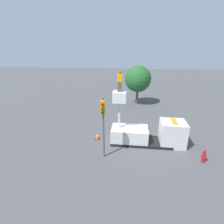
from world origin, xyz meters
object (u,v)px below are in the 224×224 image
bucket_truck (148,133)px  traffic_cone_rear (97,136)px  worker (120,81)px  tree_left_bg (138,79)px  fire_hydrant (204,156)px  traffic_light_pole (103,117)px

bucket_truck → traffic_cone_rear: bucket_truck is taller
worker → tree_left_bg: bearing=81.2°
bucket_truck → traffic_cone_rear: bearing=177.8°
fire_hydrant → tree_left_bg: tree_left_bg is taller
worker → traffic_cone_rear: size_ratio=2.55×
fire_hydrant → traffic_light_pole: bearing=-177.9°
worker → tree_left_bg: (1.84, 11.86, -1.78)m
bucket_truck → tree_left_bg: tree_left_bg is taller
fire_hydrant → tree_left_bg: 15.46m
bucket_truck → traffic_light_pole: size_ratio=1.33×
traffic_light_pole → tree_left_bg: 14.87m
traffic_cone_rear → tree_left_bg: tree_left_bg is taller
bucket_truck → fire_hydrant: bearing=-31.4°
traffic_light_pole → tree_left_bg: tree_left_bg is taller
traffic_light_pole → traffic_cone_rear: 4.44m
traffic_light_pole → fire_hydrant: size_ratio=4.46×
traffic_light_pole → fire_hydrant: (7.64, 0.29, -2.94)m
bucket_truck → tree_left_bg: size_ratio=1.12×
worker → tree_left_bg: 12.13m
worker → fire_hydrant: size_ratio=1.58×
fire_hydrant → tree_left_bg: bearing=108.6°
traffic_light_pole → traffic_cone_rear: traffic_light_pole is taller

